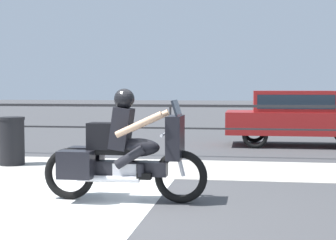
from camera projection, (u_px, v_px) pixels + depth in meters
name	position (u px, v px, depth m)	size (l,w,h in m)	color
ground_plane	(115.00, 207.00, 6.94)	(120.00, 120.00, 0.00)	#424244
sidewalk_band	(158.00, 168.00, 10.29)	(44.00, 2.40, 0.01)	#B7B2A8
crosswalk_band	(12.00, 207.00, 6.95)	(3.76, 6.00, 0.01)	silver
fence_railing	(170.00, 116.00, 11.93)	(36.00, 0.05, 1.23)	#232326
motorcycle	(123.00, 152.00, 7.26)	(2.36, 0.76, 1.60)	black
parked_car	(299.00, 114.00, 14.22)	(4.17, 1.71, 1.53)	maroon
trash_bin	(12.00, 141.00, 10.67)	(0.54, 0.54, 1.01)	black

